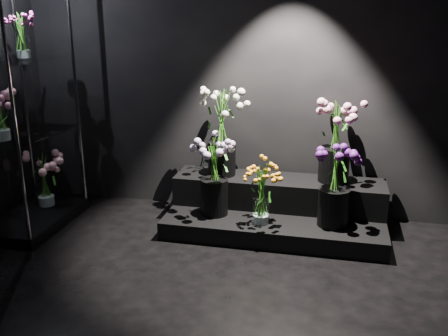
% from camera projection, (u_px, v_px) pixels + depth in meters
% --- Properties ---
extents(floor, '(4.00, 4.00, 0.00)m').
position_uv_depth(floor, '(171.00, 328.00, 3.03)').
color(floor, black).
rests_on(floor, ground).
extents(wall_back, '(4.00, 0.00, 4.00)m').
position_uv_depth(wall_back, '(237.00, 62.00, 4.46)').
color(wall_back, black).
rests_on(wall_back, floor).
extents(display_riser, '(1.86, 0.83, 0.41)m').
position_uv_depth(display_riser, '(276.00, 208.00, 4.40)').
color(display_riser, black).
rests_on(display_riser, floor).
extents(display_case, '(0.58, 0.97, 2.13)m').
position_uv_depth(display_case, '(20.00, 107.00, 4.17)').
color(display_case, black).
rests_on(display_case, floor).
extents(bouquet_orange_bells, '(0.25, 0.25, 0.53)m').
position_uv_depth(bouquet_orange_bells, '(261.00, 192.00, 4.06)').
color(bouquet_orange_bells, white).
rests_on(bouquet_orange_bells, display_riser).
extents(bouquet_lilac, '(0.42, 0.42, 0.68)m').
position_uv_depth(bouquet_lilac, '(214.00, 169.00, 4.20)').
color(bouquet_lilac, black).
rests_on(bouquet_lilac, display_riser).
extents(bouquet_purple, '(0.37, 0.37, 0.66)m').
position_uv_depth(bouquet_purple, '(335.00, 184.00, 3.99)').
color(bouquet_purple, black).
rests_on(bouquet_purple, display_riser).
extents(bouquet_cream_roses, '(0.47, 0.47, 0.77)m').
position_uv_depth(bouquet_cream_roses, '(222.00, 127.00, 4.40)').
color(bouquet_cream_roses, black).
rests_on(bouquet_cream_roses, display_riser).
extents(bouquet_pink_roses, '(0.50, 0.50, 0.71)m').
position_uv_depth(bouquet_pink_roses, '(336.00, 136.00, 4.24)').
color(bouquet_pink_roses, black).
rests_on(bouquet_pink_roses, display_riser).
extents(bouquet_case_magenta, '(0.28, 0.28, 0.38)m').
position_uv_depth(bouquet_case_magenta, '(21.00, 34.00, 4.09)').
color(bouquet_case_magenta, white).
rests_on(bouquet_case_magenta, display_case).
extents(bouquet_case_base_pink, '(0.35, 0.35, 0.49)m').
position_uv_depth(bouquet_case_base_pink, '(44.00, 179.00, 4.59)').
color(bouquet_case_base_pink, white).
rests_on(bouquet_case_base_pink, display_case).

